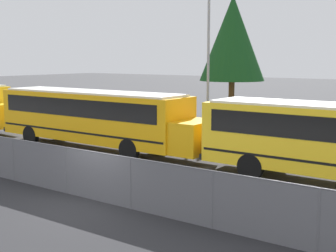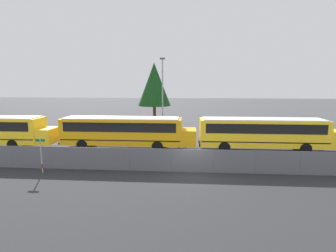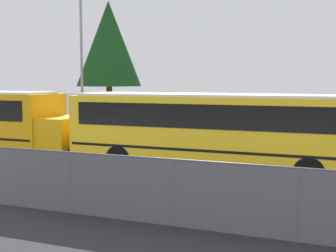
% 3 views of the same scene
% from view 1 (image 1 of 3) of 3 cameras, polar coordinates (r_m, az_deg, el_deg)
% --- Properties ---
extents(ground_plane, '(200.00, 200.00, 0.00)m').
position_cam_1_polar(ground_plane, '(16.68, -8.63, -8.99)').
color(ground_plane, '#424244').
extents(fence, '(95.57, 0.07, 1.74)m').
position_cam_1_polar(fence, '(16.44, -8.70, -6.03)').
color(fence, '#9EA0A5').
rests_on(fence, ground_plane).
extents(school_bus_2, '(13.40, 2.63, 3.17)m').
position_cam_1_polar(school_bus_2, '(25.49, -8.90, 1.39)').
color(school_bus_2, orange).
rests_on(school_bus_2, ground_plane).
extents(light_pole, '(0.60, 0.24, 9.51)m').
position_cam_1_polar(light_pole, '(28.58, 4.94, 8.71)').
color(light_pole, gray).
rests_on(light_pole, ground_plane).
extents(tree_1, '(4.78, 4.78, 9.47)m').
position_cam_1_polar(tree_1, '(35.20, 7.87, 10.53)').
color(tree_1, '#51381E').
rests_on(tree_1, ground_plane).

